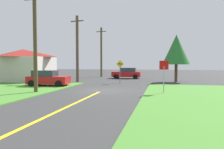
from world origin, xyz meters
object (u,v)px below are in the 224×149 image
object	(u,v)px
utility_pole_far	(101,52)
oak_tree_left	(176,50)
utility_pole_mid	(77,48)
direction_sign	(120,69)
utility_pole_near	(35,41)
car_approaching_junction	(127,73)
parked_car_near_building	(48,78)
barn	(23,65)
stop_sign	(164,71)

from	to	relation	value
utility_pole_far	oak_tree_left	bearing A→B (deg)	-35.69
utility_pole_mid	direction_sign	size ratio (longest dim) A/B	3.03
utility_pole_near	direction_sign	xyz separation A→B (m)	(5.01, 9.68, -2.43)
car_approaching_junction	parked_car_near_building	bearing A→B (deg)	64.79
utility_pole_near	oak_tree_left	bearing A→B (deg)	48.59
utility_pole_mid	utility_pole_far	xyz separation A→B (m)	(0.23, 10.70, 0.07)
direction_sign	barn	distance (m)	13.16
utility_pole_near	barn	size ratio (longest dim) A/B	1.07
utility_pole_near	utility_pole_far	world-z (taller)	utility_pole_far
parked_car_near_building	utility_pole_mid	bearing A→B (deg)	75.90
direction_sign	oak_tree_left	world-z (taller)	oak_tree_left
utility_pole_mid	oak_tree_left	distance (m)	12.19
stop_sign	utility_pole_near	world-z (taller)	utility_pole_near
utility_pole_near	utility_pole_mid	bearing A→B (deg)	92.97
utility_pole_far	oak_tree_left	xyz separation A→B (m)	(11.74, -8.44, -0.25)
stop_sign	utility_pole_far	bearing A→B (deg)	-61.58
stop_sign	direction_sign	size ratio (longest dim) A/B	0.94
utility_pole_mid	utility_pole_far	distance (m)	10.70
car_approaching_junction	barn	distance (m)	14.66
utility_pole_mid	barn	distance (m)	7.83
parked_car_near_building	utility_pole_far	size ratio (longest dim) A/B	0.51
car_approaching_junction	direction_sign	distance (m)	8.46
stop_sign	barn	bearing A→B (deg)	-25.83
car_approaching_junction	utility_pole_far	bearing A→B (deg)	-34.91
utility_pole_mid	oak_tree_left	bearing A→B (deg)	10.68
stop_sign	utility_pole_far	size ratio (longest dim) A/B	0.31
parked_car_near_building	utility_pole_near	distance (m)	6.09
oak_tree_left	barn	bearing A→B (deg)	-173.53
utility_pole_near	direction_sign	world-z (taller)	utility_pole_near
oak_tree_left	parked_car_near_building	bearing A→B (deg)	-148.06
car_approaching_junction	utility_pole_near	world-z (taller)	utility_pole_near
utility_pole_near	barn	xyz separation A→B (m)	(-8.10, 10.74, -2.04)
utility_pole_far	oak_tree_left	distance (m)	14.46
car_approaching_junction	utility_pole_near	xyz separation A→B (m)	(-4.53, -18.07, 3.30)
car_approaching_junction	direction_sign	world-z (taller)	direction_sign
oak_tree_left	utility_pole_far	bearing A→B (deg)	144.31
oak_tree_left	barn	distance (m)	19.74
utility_pole_mid	stop_sign	bearing A→B (deg)	-41.16
utility_pole_near	utility_pole_mid	world-z (taller)	utility_pole_mid
direction_sign	stop_sign	bearing A→B (deg)	-58.99
car_approaching_junction	barn	world-z (taller)	barn
parked_car_near_building	car_approaching_junction	distance (m)	14.53
car_approaching_junction	utility_pole_far	world-z (taller)	utility_pole_far
stop_sign	utility_pole_mid	xyz separation A→B (m)	(-10.44, 9.12, 2.40)
utility_pole_far	oak_tree_left	world-z (taller)	utility_pole_far
direction_sign	oak_tree_left	distance (m)	7.56
stop_sign	car_approaching_junction	bearing A→B (deg)	-70.84
utility_pole_near	utility_pole_far	bearing A→B (deg)	90.86
parked_car_near_building	oak_tree_left	xyz separation A→B (m)	(12.97, 8.08, 3.18)
stop_sign	barn	distance (m)	20.19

